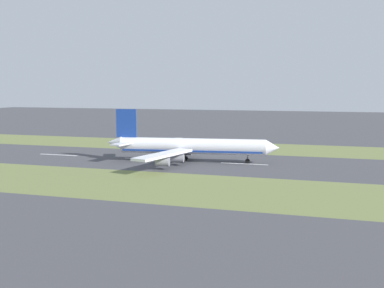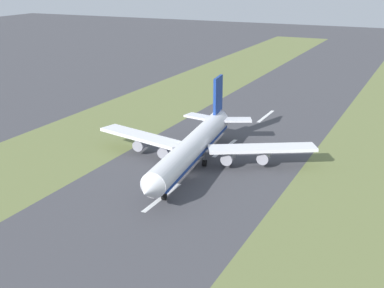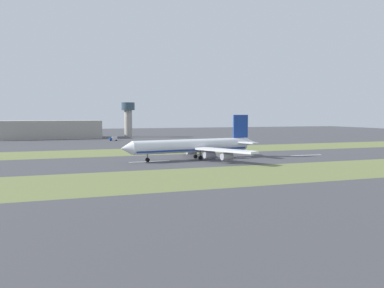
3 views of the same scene
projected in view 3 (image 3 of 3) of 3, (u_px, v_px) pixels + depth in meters
The scene contains 10 objects.
ground_plane at pixel (184, 160), 167.12m from camera, with size 800.00×800.00×0.00m, color #424247.
grass_median_west at pixel (224, 176), 124.58m from camera, with size 40.00×600.00×0.01m, color olive.
grass_median_east at pixel (160, 151), 209.66m from camera, with size 40.00×600.00×0.01m, color olive.
centreline_dash_near at pixel (306, 155), 187.46m from camera, with size 1.20×18.00×0.01m, color silver.
centreline_dash_mid at pixel (234, 158), 174.79m from camera, with size 1.20×18.00×0.01m, color silver.
centreline_dash_far at pixel (150, 161), 162.12m from camera, with size 1.20×18.00×0.01m, color silver.
airplane_main_jet at pixel (196, 146), 170.35m from camera, with size 63.61×67.15×20.20m.
terminal_building at pixel (51, 129), 319.92m from camera, with size 36.00×83.28×15.34m, color #A39E93.
control_tower at pixel (128, 116), 339.83m from camera, with size 12.00×12.00×31.35m.
service_truck at pixel (113, 139), 291.57m from camera, with size 2.74×6.08×3.10m.
Camera 3 is at (-158.56, 49.44, 20.20)m, focal length 35.00 mm.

